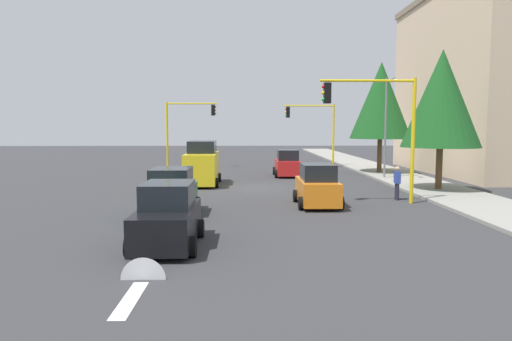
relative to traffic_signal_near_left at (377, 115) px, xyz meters
name	(u,v)px	position (x,y,z in m)	size (l,w,h in m)	color
ground_plane	(254,187)	(-6.00, -5.74, -4.22)	(120.00, 120.00, 0.00)	#353538
sidewalk_kerb	(398,177)	(-11.00, 4.76, -4.15)	(80.00, 4.00, 0.15)	gray
lane_arrow_near	(176,230)	(5.51, -8.74, -4.22)	(2.40, 1.10, 1.10)	silver
lane_arrow_mid	(138,287)	(11.51, -8.74, -4.22)	(2.40, 1.10, 1.10)	silver
apartment_block	(488,82)	(-14.36, 12.76, 2.93)	(17.75, 9.30, 14.28)	beige
traffic_signal_near_left	(377,115)	(0.00, 0.00, 0.00)	(0.36, 4.59, 5.99)	yellow
traffic_signal_far_right	(187,121)	(-20.00, -11.47, -0.08)	(0.36, 4.59, 5.86)	yellow
traffic_signal_far_left	(314,123)	(-20.00, -0.05, -0.20)	(0.36, 4.59, 5.68)	yellow
street_lamp_curbside	(388,117)	(-9.61, 3.46, 0.13)	(2.15, 0.28, 7.00)	slate
tree_roadside_mid	(381,101)	(-14.00, 4.26, 1.45)	(4.71, 4.71, 8.63)	brown
tree_roadside_near	(442,99)	(-4.00, 4.76, 1.02)	(4.36, 4.36, 7.98)	brown
delivery_van_yellow	(202,165)	(-7.41, -8.99, -2.94)	(4.80, 2.22, 2.77)	yellow
car_red	(287,164)	(-12.19, -3.13, -3.33)	(3.62, 1.99, 1.98)	red
car_orange	(317,187)	(0.61, -2.90, -3.33)	(3.63, 1.99, 1.98)	orange
car_black	(168,218)	(7.81, -8.66, -3.33)	(3.86, 2.01, 1.98)	black
car_green	(171,194)	(2.85, -9.34, -3.32)	(4.14, 2.11, 1.98)	#1E7238
pedestrian_crossing	(397,182)	(-1.00, 1.39, -3.31)	(0.40, 0.24, 1.70)	#262638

